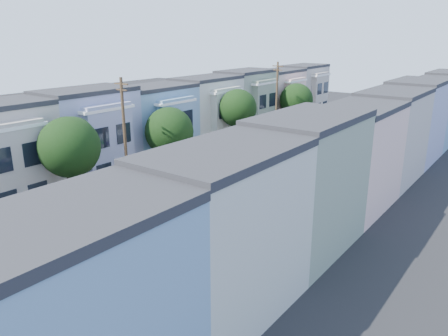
% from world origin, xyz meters
% --- Properties ---
extents(ground, '(160.00, 160.00, 0.00)m').
position_xyz_m(ground, '(0.00, 0.00, 0.00)').
color(ground, black).
rests_on(ground, ground).
extents(road_slab, '(12.00, 70.00, 0.02)m').
position_xyz_m(road_slab, '(0.00, 15.00, 0.01)').
color(road_slab, black).
rests_on(road_slab, ground).
extents(curb_left, '(0.30, 70.00, 0.15)m').
position_xyz_m(curb_left, '(-6.05, 15.00, 0.07)').
color(curb_left, gray).
rests_on(curb_left, ground).
extents(curb_right, '(0.30, 70.00, 0.15)m').
position_xyz_m(curb_right, '(6.05, 15.00, 0.07)').
color(curb_right, gray).
rests_on(curb_right, ground).
extents(sidewalk_left, '(2.60, 70.00, 0.15)m').
position_xyz_m(sidewalk_left, '(-7.35, 15.00, 0.07)').
color(sidewalk_left, gray).
rests_on(sidewalk_left, ground).
extents(sidewalk_right, '(2.60, 70.00, 0.15)m').
position_xyz_m(sidewalk_right, '(7.35, 15.00, 0.07)').
color(sidewalk_right, gray).
rests_on(sidewalk_right, ground).
extents(centerline, '(0.12, 70.00, 0.01)m').
position_xyz_m(centerline, '(0.00, 15.00, 0.00)').
color(centerline, gold).
rests_on(centerline, ground).
extents(townhouse_row_left, '(5.00, 70.00, 8.50)m').
position_xyz_m(townhouse_row_left, '(-11.15, 15.00, 0.00)').
color(townhouse_row_left, beige).
rests_on(townhouse_row_left, ground).
extents(townhouse_row_right, '(5.00, 70.00, 8.50)m').
position_xyz_m(townhouse_row_right, '(11.15, 15.00, 0.00)').
color(townhouse_row_right, beige).
rests_on(townhouse_row_right, ground).
extents(tree_b, '(4.70, 4.70, 7.65)m').
position_xyz_m(tree_b, '(-6.30, -3.55, 5.28)').
color(tree_b, black).
rests_on(tree_b, ground).
extents(tree_c, '(4.70, 4.70, 6.94)m').
position_xyz_m(tree_c, '(-6.30, 7.42, 4.58)').
color(tree_c, black).
rests_on(tree_c, ground).
extents(tree_d, '(4.42, 4.42, 7.56)m').
position_xyz_m(tree_d, '(-6.30, 18.90, 5.32)').
color(tree_d, black).
rests_on(tree_d, ground).
extents(tree_e, '(4.70, 4.70, 6.95)m').
position_xyz_m(tree_e, '(-6.30, 33.44, 4.59)').
color(tree_e, black).
rests_on(tree_e, ground).
extents(tree_far_r, '(3.10, 3.10, 5.32)m').
position_xyz_m(tree_far_r, '(6.89, 30.07, 3.73)').
color(tree_far_r, black).
rests_on(tree_far_r, ground).
extents(utility_pole_near, '(1.60, 0.26, 10.00)m').
position_xyz_m(utility_pole_near, '(-6.30, 2.00, 5.15)').
color(utility_pole_near, '#42301E').
rests_on(utility_pole_near, ground).
extents(utility_pole_far, '(1.60, 0.26, 10.00)m').
position_xyz_m(utility_pole_far, '(-6.30, 28.00, 5.15)').
color(utility_pole_far, '#42301E').
rests_on(utility_pole_far, ground).
extents(fedex_truck, '(2.15, 5.60, 2.68)m').
position_xyz_m(fedex_truck, '(1.29, 10.54, 1.50)').
color(fedex_truck, silver).
rests_on(fedex_truck, ground).
extents(lead_sedan, '(2.89, 5.26, 1.40)m').
position_xyz_m(lead_sedan, '(1.95, 19.40, 0.70)').
color(lead_sedan, black).
rests_on(lead_sedan, ground).
extents(parked_left_b, '(1.45, 4.10, 1.37)m').
position_xyz_m(parked_left_b, '(-4.90, -9.45, 0.68)').
color(parked_left_b, black).
rests_on(parked_left_b, ground).
extents(parked_left_c, '(1.94, 4.17, 1.31)m').
position_xyz_m(parked_left_c, '(-4.90, -1.12, 0.65)').
color(parked_left_c, '#9DA2AB').
rests_on(parked_left_c, ground).
extents(parked_left_d, '(1.81, 4.15, 1.32)m').
position_xyz_m(parked_left_d, '(-4.90, 11.60, 0.66)').
color(parked_left_d, '#521325').
rests_on(parked_left_d, ground).
extents(parked_right_a, '(1.95, 4.73, 1.51)m').
position_xyz_m(parked_right_a, '(4.90, -7.83, 0.76)').
color(parked_right_a, '#3F4548').
rests_on(parked_right_a, ground).
extents(parked_right_b, '(2.14, 4.84, 1.44)m').
position_xyz_m(parked_right_b, '(4.90, -1.93, 0.72)').
color(parked_right_b, white).
rests_on(parked_right_b, ground).
extents(parked_right_c, '(1.83, 4.20, 1.25)m').
position_xyz_m(parked_right_c, '(4.90, 16.43, 0.62)').
color(parked_right_c, black).
rests_on(parked_right_c, ground).
extents(parked_right_d, '(2.63, 5.44, 1.49)m').
position_xyz_m(parked_right_d, '(4.90, 26.45, 0.75)').
color(parked_right_d, '#081042').
rests_on(parked_right_d, ground).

